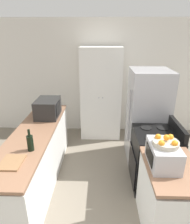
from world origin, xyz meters
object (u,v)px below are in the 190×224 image
(pantry_cabinet, at_px, (101,94))
(fruit_bowl, at_px, (166,142))
(wine_bottle, at_px, (30,143))
(microwave, at_px, (48,108))
(stove, at_px, (154,159))
(toaster_oven, at_px, (163,155))
(refrigerator, at_px, (147,116))

(pantry_cabinet, distance_m, fruit_bowl, 2.52)
(wine_bottle, bearing_deg, microwave, 92.72)
(stove, bearing_deg, pantry_cabinet, 117.00)
(toaster_oven, bearing_deg, stove, 79.36)
(refrigerator, distance_m, fruit_bowl, 1.58)
(refrigerator, distance_m, wine_bottle, 2.16)
(wine_bottle, bearing_deg, pantry_cabinet, 67.98)
(microwave, xyz_separation_m, wine_bottle, (0.05, -1.11, -0.05))
(pantry_cabinet, xyz_separation_m, fruit_bowl, (0.71, -2.41, 0.19))
(pantry_cabinet, relative_size, wine_bottle, 6.99)
(fruit_bowl, bearing_deg, refrigerator, 84.31)
(refrigerator, distance_m, microwave, 1.80)
(toaster_oven, bearing_deg, fruit_bowl, -54.75)
(toaster_oven, height_order, fruit_bowl, fruit_bowl)
(stove, relative_size, microwave, 2.09)
(refrigerator, bearing_deg, fruit_bowl, -95.69)
(wine_bottle, xyz_separation_m, fruit_bowl, (1.58, -0.25, 0.18))
(stove, distance_m, refrigerator, 0.86)
(stove, distance_m, toaster_oven, 0.96)
(wine_bottle, bearing_deg, fruit_bowl, -9.17)
(microwave, distance_m, toaster_oven, 2.11)
(microwave, height_order, fruit_bowl, fruit_bowl)
(refrigerator, height_order, toaster_oven, refrigerator)
(microwave, height_order, wine_bottle, microwave)
(fruit_bowl, bearing_deg, stove, 79.91)
(stove, bearing_deg, microwave, 161.29)
(microwave, height_order, toaster_oven, microwave)
(stove, xyz_separation_m, toaster_oven, (-0.14, -0.75, 0.57))
(refrigerator, bearing_deg, toaster_oven, -95.94)
(pantry_cabinet, height_order, fruit_bowl, pantry_cabinet)
(pantry_cabinet, bearing_deg, stove, -63.00)
(microwave, relative_size, toaster_oven, 1.14)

